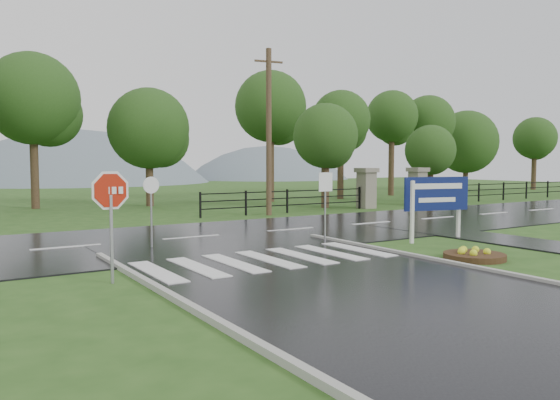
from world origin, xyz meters
TOP-DOWN VIEW (x-y plane):
  - ground at (0.00, 0.00)m, footprint 120.00×120.00m
  - main_road at (0.00, 10.00)m, footprint 90.00×8.00m
  - walkway at (8.50, 4.00)m, footprint 2.20×11.00m
  - crosswalk at (0.00, 5.00)m, footprint 6.50×2.80m
  - pillar_west at (13.00, 16.00)m, footprint 1.00×1.00m
  - pillar_east at (17.00, 16.00)m, footprint 1.00×1.00m
  - fence_west at (7.75, 16.00)m, footprint 9.58×0.08m
  - fence_east at (27.75, 16.00)m, footprint 20.58×0.08m
  - hills at (3.49, 65.00)m, footprint 102.00×48.00m
  - treeline at (1.00, 24.00)m, footprint 83.20×5.20m
  - stop_sign at (-4.12, 4.58)m, footprint 1.12×0.19m
  - estate_billboard at (6.56, 5.27)m, footprint 2.33×0.62m
  - flower_bed at (4.77, 2.35)m, footprint 1.60×1.60m
  - reg_sign_small at (3.35, 7.01)m, footprint 0.50×0.07m
  - reg_sign_round at (-1.85, 8.64)m, footprint 0.50×0.08m
  - utility_pole_east at (6.37, 15.50)m, footprint 1.41×0.33m
  - entrance_tree_left at (11.27, 17.50)m, footprint 3.62×3.62m
  - entrance_tree_right at (19.68, 17.50)m, footprint 3.22×3.22m

SIDE VIEW (x-z plane):
  - hills at x=3.49m, z-range -39.54..8.46m
  - ground at x=0.00m, z-range 0.00..0.00m
  - main_road at x=0.00m, z-range -0.02..0.02m
  - walkway at x=8.50m, z-range -0.02..0.02m
  - treeline at x=1.00m, z-range -5.00..5.00m
  - crosswalk at x=0.00m, z-range 0.05..0.07m
  - flower_bed at x=4.77m, z-range -0.04..0.28m
  - fence_west at x=7.75m, z-range 0.12..1.32m
  - fence_east at x=27.75m, z-range 0.14..1.34m
  - pillar_west at x=13.00m, z-range 0.06..2.30m
  - pillar_east at x=17.00m, z-range 0.06..2.30m
  - reg_sign_round at x=-1.85m, z-range 0.29..2.43m
  - estate_billboard at x=6.56m, z-range 0.39..2.48m
  - reg_sign_small at x=3.35m, z-range 0.46..2.69m
  - stop_sign at x=-4.12m, z-range 0.51..3.05m
  - entrance_tree_right at x=19.68m, z-range 0.84..5.78m
  - entrance_tree_left at x=11.27m, z-range 1.07..6.91m
  - utility_pole_east at x=6.37m, z-range 0.06..8.01m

